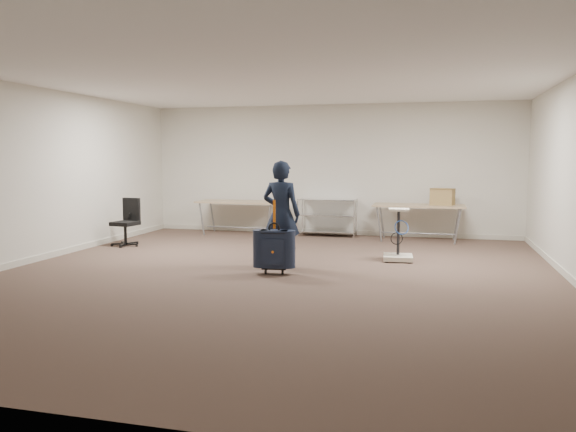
# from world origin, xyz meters

# --- Properties ---
(ground) EXTENTS (9.00, 9.00, 0.00)m
(ground) POSITION_xyz_m (0.00, 0.00, 0.00)
(ground) COLOR #4C392E
(ground) RESTS_ON ground
(room_shell) EXTENTS (8.00, 9.00, 9.00)m
(room_shell) POSITION_xyz_m (0.00, 1.38, 0.05)
(room_shell) COLOR silver
(room_shell) RESTS_ON ground
(folding_table_left) EXTENTS (1.80, 0.75, 0.73)m
(folding_table_left) POSITION_xyz_m (-1.90, 3.95, 0.68)
(folding_table_left) COLOR #907558
(folding_table_left) RESTS_ON ground
(folding_table_right) EXTENTS (1.80, 0.75, 0.73)m
(folding_table_right) POSITION_xyz_m (1.90, 3.95, 0.68)
(folding_table_right) COLOR #907558
(folding_table_right) RESTS_ON ground
(wire_shelf) EXTENTS (1.22, 0.47, 0.80)m
(wire_shelf) POSITION_xyz_m (0.00, 4.20, 0.44)
(wire_shelf) COLOR silver
(wire_shelf) RESTS_ON ground
(person) EXTENTS (0.63, 0.45, 1.63)m
(person) POSITION_xyz_m (-0.06, 0.67, 0.81)
(person) COLOR black
(person) RESTS_ON ground
(suitcase) EXTENTS (0.42, 0.27, 1.07)m
(suitcase) POSITION_xyz_m (-0.02, 0.11, 0.36)
(suitcase) COLOR black
(suitcase) RESTS_ON ground
(office_chair) EXTENTS (0.55, 0.55, 0.90)m
(office_chair) POSITION_xyz_m (-3.46, 1.94, 0.27)
(office_chair) COLOR black
(office_chair) RESTS_ON ground
(equipment_cart) EXTENTS (0.50, 0.50, 0.85)m
(equipment_cart) POSITION_xyz_m (1.65, 1.62, 0.22)
(equipment_cart) COLOR #F0E9CE
(equipment_cart) RESTS_ON ground
(cardboard_box) EXTENTS (0.50, 0.42, 0.33)m
(cardboard_box) POSITION_xyz_m (2.36, 4.03, 0.89)
(cardboard_box) COLOR olive
(cardboard_box) RESTS_ON folding_table_right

